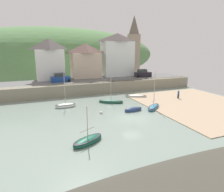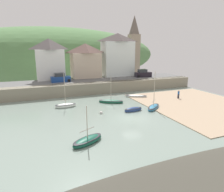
{
  "view_description": "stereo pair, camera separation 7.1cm",
  "coord_description": "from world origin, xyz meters",
  "views": [
    {
      "loc": [
        -12.39,
        -23.54,
        9.71
      ],
      "look_at": [
        -0.26,
        6.9,
        1.72
      ],
      "focal_mm": 31.97,
      "sensor_mm": 36.0,
      "label": 1
    },
    {
      "loc": [
        -12.33,
        -23.57,
        9.71
      ],
      "look_at": [
        -0.26,
        6.9,
        1.72
      ],
      "focal_mm": 31.97,
      "sensor_mm": 36.0,
      "label": 2
    }
  ],
  "objects": [
    {
      "name": "mooring_buoy",
      "position": [
        -3.33,
        3.61,
        0.15
      ],
      "size": [
        0.49,
        0.49,
        0.49
      ],
      "color": "silver",
      "rests_on": "ground"
    },
    {
      "name": "parked_car_near_slipway",
      "position": [
        -6.93,
        20.7,
        3.2
      ],
      "size": [
        4.17,
        1.88,
        1.95
      ],
      "rotation": [
        0.0,
        0.0,
        0.04
      ],
      "color": "navy",
      "rests_on": "ground"
    },
    {
      "name": "waterfront_building_left",
      "position": [
        -8.5,
        25.2,
        7.16
      ],
      "size": [
        6.45,
        5.42,
        9.32
      ],
      "color": "white",
      "rests_on": "ground"
    },
    {
      "name": "quay_seawall",
      "position": [
        0.0,
        17.5,
        1.36
      ],
      "size": [
        48.0,
        9.4,
        2.4
      ],
      "color": "gray",
      "rests_on": "ground"
    },
    {
      "name": "rowboat_small_beached",
      "position": [
        6.47,
        10.77,
        0.2
      ],
      "size": [
        4.42,
        3.34,
        0.65
      ],
      "rotation": [
        0.0,
        0.0,
        -0.52
      ],
      "color": "white",
      "rests_on": "ground"
    },
    {
      "name": "person_on_slipway",
      "position": [
        13.47,
        6.57,
        0.98
      ],
      "size": [
        0.34,
        0.34,
        1.62
      ],
      "color": "#282833",
      "rests_on": "ground"
    },
    {
      "name": "motorboat_with_cabin",
      "position": [
        0.25,
        8.7,
        0.26
      ],
      "size": [
        4.44,
        3.26,
        5.07
      ],
      "rotation": [
        0.0,
        0.0,
        -0.53
      ],
      "color": "#18583D",
      "rests_on": "ground"
    },
    {
      "name": "waterfront_building_right",
      "position": [
        8.57,
        25.2,
        7.93
      ],
      "size": [
        8.23,
        4.73,
        10.87
      ],
      "color": "white",
      "rests_on": "ground"
    },
    {
      "name": "parked_car_by_wall",
      "position": [
        13.73,
        20.7,
        3.2
      ],
      "size": [
        4.27,
        2.17,
        1.95
      ],
      "rotation": [
        0.0,
        0.0,
        -0.12
      ],
      "color": "black",
      "rests_on": "ground"
    },
    {
      "name": "hillside_backdrop",
      "position": [
        -4.66,
        55.2,
        6.98
      ],
      "size": [
        80.0,
        44.0,
        19.95
      ],
      "color": "#54804B",
      "rests_on": "ground"
    },
    {
      "name": "ground",
      "position": [
        1.4,
        -9.56,
        0.16
      ],
      "size": [
        48.0,
        41.0,
        0.61
      ],
      "color": "gray"
    },
    {
      "name": "fishing_boat_green",
      "position": [
        -7.67,
        -4.89,
        0.27
      ],
      "size": [
        4.01,
        2.96,
        4.25
      ],
      "rotation": [
        0.0,
        0.0,
        0.47
      ],
      "color": "#14513D",
      "rests_on": "ground"
    },
    {
      "name": "waterfront_building_centre",
      "position": [
        -0.01,
        25.2,
        6.63
      ],
      "size": [
        7.21,
        5.18,
        8.28
      ],
      "color": "beige",
      "rests_on": "ground"
    },
    {
      "name": "sailboat_nearest_shore",
      "position": [
        -7.77,
        9.01,
        0.29
      ],
      "size": [
        3.53,
        1.48,
        5.9
      ],
      "rotation": [
        0.0,
        0.0,
        0.03
      ],
      "color": "white",
      "rests_on": "ground"
    },
    {
      "name": "sailboat_tall_mast",
      "position": [
        5.45,
        2.9,
        0.24
      ],
      "size": [
        4.04,
        3.73,
        6.23
      ],
      "rotation": [
        0.0,
        0.0,
        0.71
      ],
      "color": "teal",
      "rests_on": "ground"
    },
    {
      "name": "sailboat_far_left",
      "position": [
        1.74,
        2.93,
        0.25
      ],
      "size": [
        3.17,
        1.22,
        0.82
      ],
      "rotation": [
        0.0,
        0.0,
        0.09
      ],
      "color": "navy",
      "rests_on": "ground"
    },
    {
      "name": "church_with_spire",
      "position": [
        15.37,
        29.2,
        10.69
      ],
      "size": [
        3.0,
        3.0,
        16.09
      ],
      "color": "gray",
      "rests_on": "ground"
    }
  ]
}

